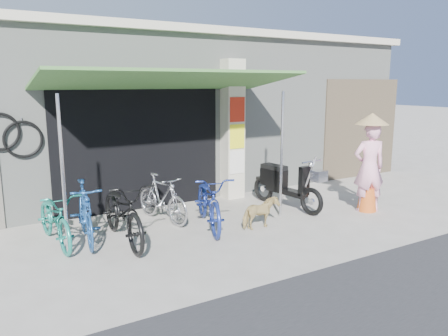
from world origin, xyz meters
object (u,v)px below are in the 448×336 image
bike_silver (162,198)px  bike_navy (209,201)px  bike_teal (55,218)px  moped (285,184)px  street_dog (261,213)px  nun (369,164)px  bike_blue (85,213)px  bike_black (123,211)px

bike_silver → bike_navy: (0.58, -0.75, 0.04)m
bike_teal → moped: 4.40m
bike_silver → bike_navy: size_ratio=0.80×
street_dog → nun: bearing=-97.6°
bike_blue → street_dog: bearing=-11.1°
bike_black → street_dog: bike_black is taller
bike_silver → bike_blue: bearing=-178.7°
nun → bike_teal: bearing=9.3°
moped → nun: size_ratio=0.97×
bike_navy → bike_blue: bearing=-172.9°
bike_navy → nun: (3.19, -0.69, 0.46)m
moped → nun: bearing=-47.0°
bike_teal → bike_navy: bike_navy is taller
bike_black → moped: size_ratio=1.04×
street_dog → bike_blue: bearing=68.7°
street_dog → bike_navy: bearing=51.1°
bike_blue → street_dog: size_ratio=2.45×
bike_teal → nun: nun is taller
bike_black → street_dog: 2.33m
moped → bike_teal: bearing=170.3°
bike_navy → moped: (1.93, 0.34, 0.00)m
bike_navy → moped: bearing=27.1°
bike_teal → bike_blue: 0.45m
street_dog → nun: 2.55m
bike_black → nun: (4.71, -0.73, 0.44)m
bike_blue → moped: (3.96, -0.02, -0.00)m
bike_silver → street_dog: (1.31, -1.26, -0.16)m
nun → street_dog: bearing=17.0°
bike_teal → bike_navy: (2.47, -0.47, 0.04)m
bike_black → moped: moped is taller
bike_teal → bike_black: bike_black is taller
bike_blue → bike_navy: 2.07m
bike_silver → moped: 2.54m
bike_silver → bike_black: bearing=-156.6°
moped → nun: 1.69m
bike_black → nun: nun is taller
bike_navy → bike_silver: bearing=144.9°
bike_blue → moped: 3.96m
bike_teal → street_dog: bearing=-22.0°
nun → moped: bearing=-18.1°
bike_blue → bike_black: size_ratio=0.83×
bike_teal → moped: size_ratio=0.89×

